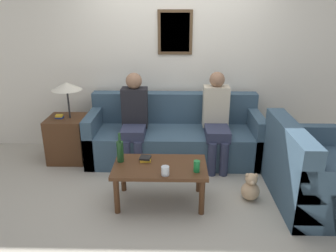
# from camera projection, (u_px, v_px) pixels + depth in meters

# --- Properties ---
(ground_plane) EXTENTS (16.00, 16.00, 0.00)m
(ground_plane) POSITION_uv_depth(u_px,v_px,m) (174.00, 174.00, 4.23)
(ground_plane) COLOR #ADA899
(wall_back) EXTENTS (9.00, 0.08, 2.60)m
(wall_back) POSITION_uv_depth(u_px,v_px,m) (175.00, 61.00, 4.69)
(wall_back) COLOR silver
(wall_back) RESTS_ON ground_plane
(couch_main) EXTENTS (2.35, 0.86, 0.88)m
(couch_main) POSITION_uv_depth(u_px,v_px,m) (174.00, 137.00, 4.61)
(couch_main) COLOR #385166
(couch_main) RESTS_ON ground_plane
(couch_side) EXTENTS (0.86, 1.25, 0.88)m
(couch_side) POSITION_uv_depth(u_px,v_px,m) (311.00, 175.00, 3.58)
(couch_side) COLOR #385166
(couch_side) RESTS_ON ground_plane
(coffee_table) EXTENTS (1.00, 0.57, 0.44)m
(coffee_table) POSITION_uv_depth(u_px,v_px,m) (160.00, 171.00, 3.52)
(coffee_table) COLOR #4C2D19
(coffee_table) RESTS_ON ground_plane
(side_table_with_lamp) EXTENTS (0.51, 0.50, 1.11)m
(side_table_with_lamp) POSITION_uv_depth(u_px,v_px,m) (68.00, 134.00, 4.53)
(side_table_with_lamp) COLOR #4C2D19
(side_table_with_lamp) RESTS_ON ground_plane
(wine_bottle) EXTENTS (0.07, 0.07, 0.34)m
(wine_bottle) POSITION_uv_depth(u_px,v_px,m) (120.00, 151.00, 3.55)
(wine_bottle) COLOR #19421E
(wine_bottle) RESTS_ON coffee_table
(drinking_glass) EXTENTS (0.08, 0.08, 0.09)m
(drinking_glass) POSITION_uv_depth(u_px,v_px,m) (165.00, 171.00, 3.29)
(drinking_glass) COLOR silver
(drinking_glass) RESTS_ON coffee_table
(book_stack) EXTENTS (0.13, 0.13, 0.05)m
(book_stack) POSITION_uv_depth(u_px,v_px,m) (145.00, 159.00, 3.60)
(book_stack) COLOR gold
(book_stack) RESTS_ON coffee_table
(soda_can) EXTENTS (0.07, 0.07, 0.12)m
(soda_can) POSITION_uv_depth(u_px,v_px,m) (197.00, 166.00, 3.35)
(soda_can) COLOR #197A38
(soda_can) RESTS_ON coffee_table
(person_left) EXTENTS (0.34, 0.60, 1.23)m
(person_left) POSITION_uv_depth(u_px,v_px,m) (134.00, 116.00, 4.33)
(person_left) COLOR #2D334C
(person_left) RESTS_ON ground_plane
(person_right) EXTENTS (0.34, 0.66, 1.24)m
(person_right) POSITION_uv_depth(u_px,v_px,m) (216.00, 117.00, 4.33)
(person_right) COLOR #2D334C
(person_right) RESTS_ON ground_plane
(teddy_bear) EXTENTS (0.21, 0.21, 0.32)m
(teddy_bear) POSITION_uv_depth(u_px,v_px,m) (250.00, 188.00, 3.65)
(teddy_bear) COLOR tan
(teddy_bear) RESTS_ON ground_plane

